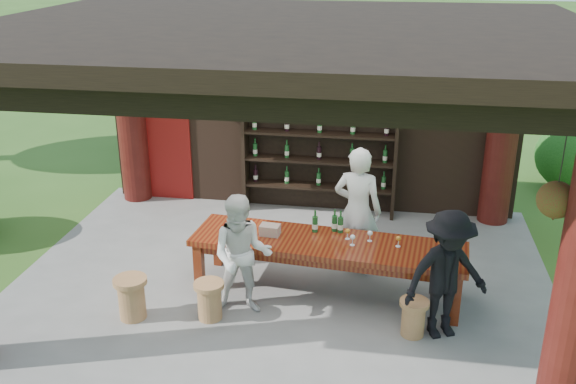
% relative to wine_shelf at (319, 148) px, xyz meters
% --- Properties ---
extents(ground, '(90.00, 90.00, 0.00)m').
position_rel_wine_shelf_xyz_m(ground, '(-0.20, -2.45, -1.15)').
color(ground, '#2D5119').
rests_on(ground, ground).
extents(pavilion, '(7.50, 6.00, 3.60)m').
position_rel_wine_shelf_xyz_m(pavilion, '(-0.21, -2.02, 0.98)').
color(pavilion, slate).
rests_on(pavilion, ground).
extents(wine_shelf, '(2.61, 0.40, 2.30)m').
position_rel_wine_shelf_xyz_m(wine_shelf, '(0.00, 0.00, 0.00)').
color(wine_shelf, black).
rests_on(wine_shelf, ground).
extents(tasting_table, '(3.67, 1.26, 0.75)m').
position_rel_wine_shelf_xyz_m(tasting_table, '(0.44, -2.70, -0.52)').
color(tasting_table, '#53150B').
rests_on(tasting_table, ground).
extents(stool_near_left, '(0.38, 0.38, 0.50)m').
position_rel_wine_shelf_xyz_m(stool_near_left, '(-0.93, -3.59, -0.89)').
color(stool_near_left, olive).
rests_on(stool_near_left, ground).
extents(stool_near_right, '(0.35, 0.35, 0.46)m').
position_rel_wine_shelf_xyz_m(stool_near_right, '(1.57, -3.54, -0.91)').
color(stool_near_right, olive).
rests_on(stool_near_right, ground).
extents(stool_far_left, '(0.42, 0.42, 0.55)m').
position_rel_wine_shelf_xyz_m(stool_far_left, '(-1.89, -3.73, -0.86)').
color(stool_far_left, olive).
rests_on(stool_far_left, ground).
extents(host, '(0.74, 0.55, 1.85)m').
position_rel_wine_shelf_xyz_m(host, '(0.78, -2.03, -0.23)').
color(host, silver).
rests_on(host, ground).
extents(guest_woman, '(0.84, 0.69, 1.58)m').
position_rel_wine_shelf_xyz_m(guest_woman, '(-0.56, -3.35, -0.36)').
color(guest_woman, silver).
rests_on(guest_woman, ground).
extents(guest_man, '(1.20, 0.97, 1.61)m').
position_rel_wine_shelf_xyz_m(guest_man, '(1.91, -3.48, -0.35)').
color(guest_man, black).
rests_on(guest_man, ground).
extents(table_bottles, '(0.42, 0.15, 0.31)m').
position_rel_wine_shelf_xyz_m(table_bottles, '(0.43, -2.40, -0.25)').
color(table_bottles, '#194C1E').
rests_on(table_bottles, tasting_table).
extents(table_glasses, '(0.73, 0.24, 0.15)m').
position_rel_wine_shelf_xyz_m(table_glasses, '(0.95, -2.67, -0.33)').
color(table_glasses, silver).
rests_on(table_glasses, tasting_table).
extents(napkin_basket, '(0.28, 0.20, 0.14)m').
position_rel_wine_shelf_xyz_m(napkin_basket, '(-0.35, -2.62, -0.33)').
color(napkin_basket, '#BF6672').
rests_on(napkin_basket, tasting_table).
extents(shrubs, '(19.85, 9.49, 1.36)m').
position_rel_wine_shelf_xyz_m(shrubs, '(2.16, -1.82, -0.61)').
color(shrubs, '#194C14').
rests_on(shrubs, ground).
extents(trees, '(21.29, 10.66, 4.80)m').
position_rel_wine_shelf_xyz_m(trees, '(2.61, -1.31, 2.21)').
color(trees, '#3F2819').
rests_on(trees, ground).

